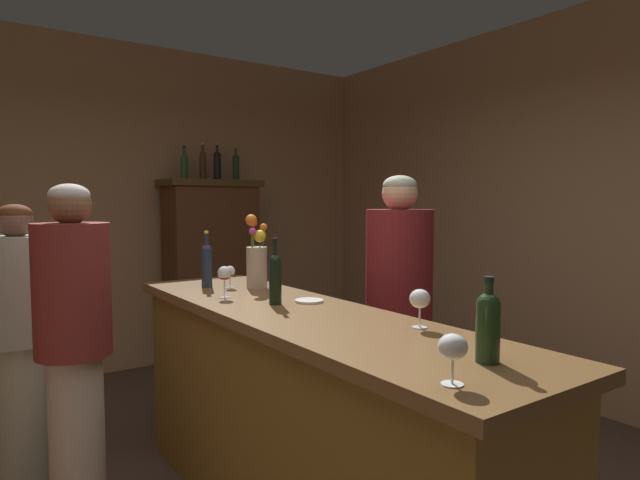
{
  "coord_description": "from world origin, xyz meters",
  "views": [
    {
      "loc": [
        -1.12,
        -1.9,
        1.54
      ],
      "look_at": [
        0.62,
        0.58,
        1.32
      ],
      "focal_mm": 30.29,
      "sensor_mm": 36.0,
      "label": 1
    }
  ],
  "objects_px": {
    "cheese_plate": "(309,301)",
    "wine_glass_rear": "(230,273)",
    "display_cabinet": "(212,269)",
    "patron_tall": "(19,333)",
    "display_bottle_center": "(217,164)",
    "wine_bottle_pinot": "(488,323)",
    "wine_glass_spare": "(224,275)",
    "display_bottle_midright": "(236,166)",
    "display_bottle_midleft": "(203,164)",
    "display_bottle_left": "(184,165)",
    "bar_counter": "(301,421)",
    "wine_glass_front": "(452,348)",
    "wine_glass_mid": "(420,300)",
    "patron_near_entrance": "(74,341)",
    "wine_bottle_syrah": "(207,263)",
    "wine_bottle_chardonnay": "(275,276)",
    "flower_arrangement": "(257,259)",
    "bartender": "(399,309)"
  },
  "relations": [
    {
      "from": "wine_bottle_pinot",
      "to": "wine_glass_spare",
      "type": "xyz_separation_m",
      "value": [
        -0.18,
        1.51,
        -0.0
      ]
    },
    {
      "from": "wine_glass_mid",
      "to": "display_bottle_center",
      "type": "bearing_deg",
      "value": 79.39
    },
    {
      "from": "bartender",
      "to": "display_bottle_midleft",
      "type": "bearing_deg",
      "value": -91.88
    },
    {
      "from": "wine_glass_rear",
      "to": "flower_arrangement",
      "type": "bearing_deg",
      "value": -36.18
    },
    {
      "from": "wine_glass_rear",
      "to": "display_bottle_midright",
      "type": "relative_size",
      "value": 0.39
    },
    {
      "from": "cheese_plate",
      "to": "wine_glass_mid",
      "type": "bearing_deg",
      "value": -85.92
    },
    {
      "from": "wine_glass_front",
      "to": "wine_glass_spare",
      "type": "relative_size",
      "value": 0.85
    },
    {
      "from": "bar_counter",
      "to": "patron_near_entrance",
      "type": "height_order",
      "value": "patron_near_entrance"
    },
    {
      "from": "wine_glass_mid",
      "to": "patron_near_entrance",
      "type": "distance_m",
      "value": 1.61
    },
    {
      "from": "flower_arrangement",
      "to": "display_bottle_midleft",
      "type": "bearing_deg",
      "value": 75.48
    },
    {
      "from": "cheese_plate",
      "to": "display_cabinet",
      "type": "bearing_deg",
      "value": 77.0
    },
    {
      "from": "flower_arrangement",
      "to": "display_bottle_midleft",
      "type": "relative_size",
      "value": 1.25
    },
    {
      "from": "bar_counter",
      "to": "display_bottle_midright",
      "type": "distance_m",
      "value": 3.18
    },
    {
      "from": "wine_bottle_chardonnay",
      "to": "flower_arrangement",
      "type": "height_order",
      "value": "flower_arrangement"
    },
    {
      "from": "display_bottle_left",
      "to": "display_bottle_midleft",
      "type": "distance_m",
      "value": 0.18
    },
    {
      "from": "display_cabinet",
      "to": "patron_tall",
      "type": "bearing_deg",
      "value": -140.17
    },
    {
      "from": "wine_glass_mid",
      "to": "display_bottle_left",
      "type": "height_order",
      "value": "display_bottle_left"
    },
    {
      "from": "wine_bottle_pinot",
      "to": "wine_glass_mid",
      "type": "distance_m",
      "value": 0.48
    },
    {
      "from": "wine_glass_mid",
      "to": "display_bottle_left",
      "type": "distance_m",
      "value": 3.33
    },
    {
      "from": "wine_glass_rear",
      "to": "display_bottle_center",
      "type": "xyz_separation_m",
      "value": [
        0.78,
        1.89,
        0.76
      ]
    },
    {
      "from": "bar_counter",
      "to": "display_cabinet",
      "type": "height_order",
      "value": "display_cabinet"
    },
    {
      "from": "wine_bottle_syrah",
      "to": "wine_glass_spare",
      "type": "relative_size",
      "value": 1.98
    },
    {
      "from": "wine_bottle_chardonnay",
      "to": "wine_glass_rear",
      "type": "xyz_separation_m",
      "value": [
        0.04,
        0.59,
        -0.05
      ]
    },
    {
      "from": "wine_glass_front",
      "to": "bar_counter",
      "type": "bearing_deg",
      "value": 78.96
    },
    {
      "from": "display_bottle_midright",
      "to": "wine_bottle_syrah",
      "type": "bearing_deg",
      "value": -120.91
    },
    {
      "from": "wine_bottle_chardonnay",
      "to": "patron_tall",
      "type": "xyz_separation_m",
      "value": [
        -1.0,
        1.03,
        -0.34
      ]
    },
    {
      "from": "bar_counter",
      "to": "wine_bottle_chardonnay",
      "type": "xyz_separation_m",
      "value": [
        -0.01,
        0.21,
        0.65
      ]
    },
    {
      "from": "wine_bottle_pinot",
      "to": "display_bottle_left",
      "type": "relative_size",
      "value": 0.88
    },
    {
      "from": "display_cabinet",
      "to": "patron_tall",
      "type": "relative_size",
      "value": 1.14
    },
    {
      "from": "display_cabinet",
      "to": "wine_bottle_pinot",
      "type": "xyz_separation_m",
      "value": [
        -0.69,
        -3.69,
        0.26
      ]
    },
    {
      "from": "bartender",
      "to": "display_bottle_midright",
      "type": "bearing_deg",
      "value": -99.63
    },
    {
      "from": "cheese_plate",
      "to": "display_bottle_left",
      "type": "relative_size",
      "value": 0.47
    },
    {
      "from": "bar_counter",
      "to": "cheese_plate",
      "type": "xyz_separation_m",
      "value": [
        0.15,
        0.16,
        0.52
      ]
    },
    {
      "from": "wine_bottle_chardonnay",
      "to": "flower_arrangement",
      "type": "xyz_separation_m",
      "value": [
        0.17,
        0.5,
        0.03
      ]
    },
    {
      "from": "wine_bottle_chardonnay",
      "to": "display_bottle_midleft",
      "type": "height_order",
      "value": "display_bottle_midleft"
    },
    {
      "from": "display_bottle_midleft",
      "to": "wine_glass_spare",
      "type": "bearing_deg",
      "value": -110.33
    },
    {
      "from": "cheese_plate",
      "to": "wine_glass_rear",
      "type": "bearing_deg",
      "value": 101.24
    },
    {
      "from": "display_bottle_midleft",
      "to": "display_bottle_midright",
      "type": "height_order",
      "value": "display_bottle_midleft"
    },
    {
      "from": "bar_counter",
      "to": "wine_glass_spare",
      "type": "bearing_deg",
      "value": 105.38
    },
    {
      "from": "flower_arrangement",
      "to": "display_bottle_midright",
      "type": "relative_size",
      "value": 1.28
    },
    {
      "from": "wine_glass_spare",
      "to": "display_bottle_midright",
      "type": "height_order",
      "value": "display_bottle_midright"
    },
    {
      "from": "display_cabinet",
      "to": "wine_glass_front",
      "type": "xyz_separation_m",
      "value": [
        -0.95,
        -3.77,
        0.24
      ]
    },
    {
      "from": "wine_bottle_chardonnay",
      "to": "wine_bottle_syrah",
      "type": "bearing_deg",
      "value": 95.1
    },
    {
      "from": "wine_glass_rear",
      "to": "bartender",
      "type": "distance_m",
      "value": 1.0
    },
    {
      "from": "display_bottle_left",
      "to": "display_bottle_midright",
      "type": "relative_size",
      "value": 0.91
    },
    {
      "from": "wine_bottle_pinot",
      "to": "display_bottle_center",
      "type": "bearing_deg",
      "value": 78.25
    },
    {
      "from": "display_bottle_left",
      "to": "bar_counter",
      "type": "bearing_deg",
      "value": -100.29
    },
    {
      "from": "wine_glass_front",
      "to": "display_bottle_midleft",
      "type": "height_order",
      "value": "display_bottle_midleft"
    },
    {
      "from": "display_cabinet",
      "to": "display_bottle_midright",
      "type": "distance_m",
      "value": 1.01
    },
    {
      "from": "wine_glass_mid",
      "to": "patron_near_entrance",
      "type": "relative_size",
      "value": 0.1
    }
  ]
}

